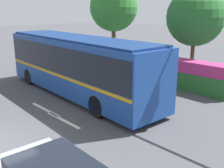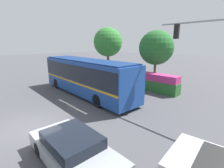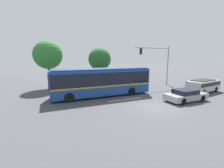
# 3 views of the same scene
# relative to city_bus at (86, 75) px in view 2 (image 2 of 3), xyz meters

# --- Properties ---
(ground_plane) EXTENTS (140.00, 140.00, 0.00)m
(ground_plane) POSITION_rel_city_bus_xyz_m (2.93, -5.89, -1.82)
(ground_plane) COLOR #444449
(city_bus) EXTENTS (11.47, 3.16, 3.21)m
(city_bus) POSITION_rel_city_bus_xyz_m (0.00, 0.00, 0.00)
(city_bus) COLOR navy
(city_bus) RESTS_ON ground
(sedan_foreground) EXTENTS (4.48, 2.06, 1.21)m
(sedan_foreground) POSITION_rel_city_bus_xyz_m (7.04, -5.69, -1.23)
(sedan_foreground) COLOR gray
(sedan_foreground) RESTS_ON ground
(flowering_hedge) EXTENTS (6.42, 1.14, 1.73)m
(flowering_hedge) POSITION_rel_city_bus_xyz_m (3.06, 5.41, -0.97)
(flowering_hedge) COLOR #286028
(flowering_hedge) RESTS_ON ground
(street_tree_left) EXTENTS (3.99, 3.99, 6.77)m
(street_tree_left) POSITION_rel_city_bus_xyz_m (-5.06, 7.58, 2.93)
(street_tree_left) COLOR brown
(street_tree_left) RESTS_ON ground
(street_tree_centre) EXTENTS (3.65, 3.65, 5.96)m
(street_tree_centre) POSITION_rel_city_bus_xyz_m (2.68, 7.33, 2.30)
(street_tree_centre) COLOR brown
(street_tree_centre) RESTS_ON ground
(lane_stripe_near) EXTENTS (2.40, 0.16, 0.01)m
(lane_stripe_near) POSITION_rel_city_bus_xyz_m (2.49, -2.62, -1.82)
(lane_stripe_near) COLOR silver
(lane_stripe_near) RESTS_ON ground
(lane_stripe_mid) EXTENTS (2.40, 0.16, 0.01)m
(lane_stripe_mid) POSITION_rel_city_bus_xyz_m (0.83, -2.54, -1.82)
(lane_stripe_mid) COLOR silver
(lane_stripe_mid) RESTS_ON ground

